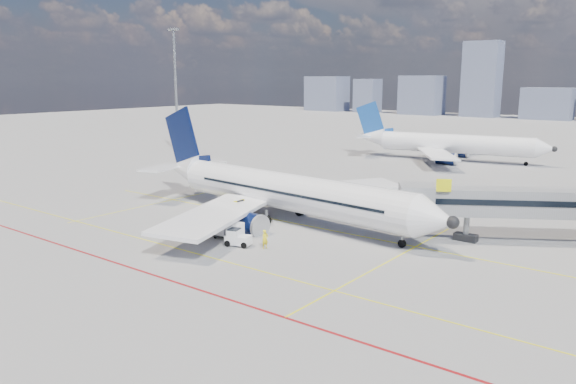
# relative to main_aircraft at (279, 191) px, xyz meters

# --- Properties ---
(ground) EXTENTS (420.00, 420.00, 0.00)m
(ground) POSITION_rel_main_aircraft_xyz_m (2.86, -8.55, -3.22)
(ground) COLOR gray
(ground) RESTS_ON ground
(apron_markings) EXTENTS (90.00, 35.12, 0.01)m
(apron_markings) POSITION_rel_main_aircraft_xyz_m (2.28, -12.46, -3.21)
(apron_markings) COLOR yellow
(apron_markings) RESTS_ON ground
(jet_bridge) EXTENTS (23.55, 15.78, 6.30)m
(jet_bridge) POSITION_rel_main_aircraft_xyz_m (26.37, 8.36, 0.52)
(jet_bridge) COLOR gray
(jet_bridge) RESTS_ON ground
(floodlight_mast_nw) EXTENTS (3.20, 0.61, 25.45)m
(floodlight_mast_nw) POSITION_rel_main_aircraft_xyz_m (-52.14, 31.45, 10.37)
(floodlight_mast_nw) COLOR gray
(floodlight_mast_nw) RESTS_ON ground
(main_aircraft) EXTENTS (42.29, 36.80, 12.36)m
(main_aircraft) POSITION_rel_main_aircraft_xyz_m (0.00, 0.00, 0.00)
(main_aircraft) COLOR white
(main_aircraft) RESTS_ON ground
(second_aircraft) EXTENTS (37.46, 32.43, 11.02)m
(second_aircraft) POSITION_rel_main_aircraft_xyz_m (-2.78, 55.10, 0.01)
(second_aircraft) COLOR white
(second_aircraft) RESTS_ON ground
(baggage_tug) EXTENTS (2.62, 2.03, 1.62)m
(baggage_tug) POSITION_rel_main_aircraft_xyz_m (3.34, -10.48, -2.44)
(baggage_tug) COLOR white
(baggage_tug) RESTS_ON ground
(cargo_dolly) EXTENTS (3.28, 1.76, 1.72)m
(cargo_dolly) POSITION_rel_main_aircraft_xyz_m (1.15, -9.31, -2.28)
(cargo_dolly) COLOR black
(cargo_dolly) RESTS_ON ground
(belt_loader) EXTENTS (6.30, 1.92, 2.55)m
(belt_loader) POSITION_rel_main_aircraft_xyz_m (-5.98, -3.66, -2.56)
(belt_loader) COLOR black
(belt_loader) RESTS_ON ground
(ramp_worker) EXTENTS (0.60, 0.75, 1.79)m
(ramp_worker) POSITION_rel_main_aircraft_xyz_m (6.00, -9.56, -2.32)
(ramp_worker) COLOR yellow
(ramp_worker) RESTS_ON ground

